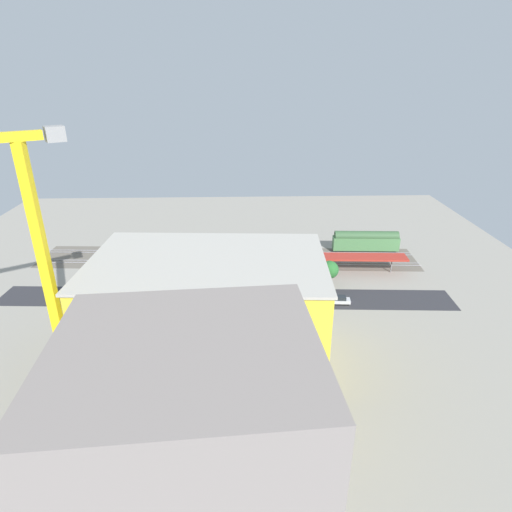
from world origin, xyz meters
TOP-DOWN VIEW (x-y plane):
  - ground_plane at (0.00, 0.00)m, footprint 158.75×158.75m
  - rail_bed at (0.00, -19.30)m, footprint 99.87×20.02m
  - street_asphalt at (0.00, 2.37)m, footprint 99.56×14.31m
  - track_rails at (0.00, -19.30)m, footprint 99.08×13.60m
  - platform_canopy_near at (-9.45, -10.92)m, footprint 69.26×8.08m
  - locomotive at (-13.38, -22.65)m, footprint 15.08×3.55m
  - passenger_coach at (-37.71, -22.65)m, footprint 18.00×3.78m
  - parked_car_0 at (-24.59, 5.60)m, footprint 4.54×2.16m
  - parked_car_1 at (-17.56, 5.68)m, footprint 4.80×2.05m
  - parked_car_2 at (-9.04, 5.81)m, footprint 4.85×2.08m
  - parked_car_3 at (-1.43, 5.44)m, footprint 4.71×2.08m
  - parked_car_4 at (7.01, 5.63)m, footprint 4.19×1.87m
  - construction_building at (1.44, 24.62)m, footprint 36.86×24.34m
  - construction_roof_slab at (1.44, 24.62)m, footprint 37.49×24.97m
  - tower_crane at (25.15, 28.52)m, footprint 18.86×12.37m
  - box_truck_0 at (11.71, 7.52)m, footprint 9.92×3.41m
  - box_truck_1 at (-3.48, 8.99)m, footprint 8.21×3.03m
  - street_tree_0 at (-16.70, -3.35)m, footprint 5.21×5.21m
  - street_tree_1 at (-23.69, -2.30)m, footprint 4.13×4.13m
  - street_tree_2 at (12.03, -3.19)m, footprint 5.22×5.22m
  - street_tree_3 at (17.00, -2.94)m, footprint 6.10×6.10m
  - street_tree_4 at (6.92, -2.73)m, footprint 4.07×4.07m
  - street_tree_5 at (-6.43, -3.57)m, footprint 4.15×4.15m
  - traffic_light at (16.58, -1.93)m, footprint 0.50×0.36m

SIDE VIEW (x-z plane):
  - ground_plane at x=0.00m, z-range 0.00..0.00m
  - rail_bed at x=0.00m, z-range 0.00..0.01m
  - street_asphalt at x=0.00m, z-range 0.00..0.01m
  - track_rails at x=0.00m, z-range 0.12..0.24m
  - parked_car_3 at x=-1.43m, z-range -0.09..1.59m
  - parked_car_0 at x=-24.59m, z-range -0.11..1.61m
  - parked_car_1 at x=-17.56m, z-range -0.09..1.63m
  - parked_car_2 at x=-9.04m, z-range -0.11..1.69m
  - parked_car_4 at x=7.01m, z-range -0.11..1.70m
  - box_truck_1 at x=-3.48m, z-range -0.02..3.19m
  - box_truck_0 at x=11.71m, z-range -0.04..3.49m
  - locomotive at x=-13.38m, z-range -0.74..4.40m
  - passenger_coach at x=-37.71m, z-range 0.16..6.05m
  - platform_canopy_near at x=-9.45m, z-range 1.89..6.16m
  - traffic_light at x=16.58m, z-range 1.02..7.22m
  - street_tree_1 at x=-23.69m, z-range 1.08..7.41m
  - street_tree_5 at x=-6.43m, z-range 1.18..7.77m
  - street_tree_2 at x=12.03m, z-range 0.94..8.08m
  - street_tree_4 at x=6.92m, z-range 1.33..8.15m
  - street_tree_3 at x=17.00m, z-range 1.04..9.25m
  - street_tree_0 at x=-16.70m, z-range 1.48..9.70m
  - construction_building at x=1.44m, z-range 0.00..18.78m
  - construction_roof_slab at x=1.44m, z-range 18.78..19.18m
  - tower_crane at x=25.15m, z-range 2.53..41.59m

